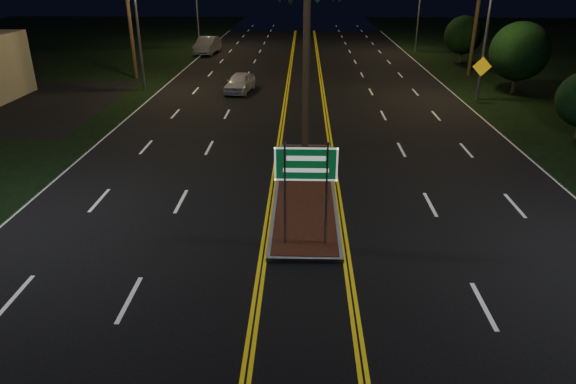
{
  "coord_description": "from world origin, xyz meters",
  "views": [
    {
      "loc": [
        -0.1,
        -10.79,
        7.82
      ],
      "look_at": [
        -0.51,
        2.64,
        1.9
      ],
      "focal_mm": 32.0,
      "sensor_mm": 36.0,
      "label": 1
    }
  ],
  "objects_px": {
    "median_island": "(305,190)",
    "warning_sign": "(481,73)",
    "car_near": "(240,81)",
    "car_far": "(207,44)",
    "streetlight_left_mid": "(141,3)",
    "shrub_mid": "(519,51)",
    "shrub_far": "(464,35)",
    "highway_sign": "(306,174)",
    "streetlight_right_mid": "(484,6)"
  },
  "relations": [
    {
      "from": "shrub_mid",
      "to": "car_near",
      "type": "xyz_separation_m",
      "value": [
        -18.39,
        -0.26,
        -1.99
      ]
    },
    {
      "from": "highway_sign",
      "to": "shrub_mid",
      "type": "bearing_deg",
      "value": 56.56
    },
    {
      "from": "median_island",
      "to": "shrub_mid",
      "type": "bearing_deg",
      "value": 50.53
    },
    {
      "from": "highway_sign",
      "to": "car_far",
      "type": "xyz_separation_m",
      "value": [
        -9.5,
        37.51,
        -1.48
      ]
    },
    {
      "from": "median_island",
      "to": "highway_sign",
      "type": "xyz_separation_m",
      "value": [
        0.0,
        -4.2,
        2.32
      ]
    },
    {
      "from": "median_island",
      "to": "car_near",
      "type": "xyz_separation_m",
      "value": [
        -4.39,
        16.74,
        0.66
      ]
    },
    {
      "from": "median_island",
      "to": "streetlight_left_mid",
      "type": "relative_size",
      "value": 1.14
    },
    {
      "from": "shrub_mid",
      "to": "car_far",
      "type": "relative_size",
      "value": 0.84
    },
    {
      "from": "highway_sign",
      "to": "streetlight_right_mid",
      "type": "distance_m",
      "value": 22.18
    },
    {
      "from": "streetlight_left_mid",
      "to": "streetlight_right_mid",
      "type": "bearing_deg",
      "value": -5.38
    },
    {
      "from": "streetlight_right_mid",
      "to": "car_far",
      "type": "height_order",
      "value": "streetlight_right_mid"
    },
    {
      "from": "streetlight_right_mid",
      "to": "shrub_mid",
      "type": "distance_m",
      "value": 4.9
    },
    {
      "from": "shrub_far",
      "to": "car_near",
      "type": "bearing_deg",
      "value": -146.03
    },
    {
      "from": "shrub_far",
      "to": "warning_sign",
      "type": "xyz_separation_m",
      "value": [
        -3.0,
        -14.73,
        -0.49
      ]
    },
    {
      "from": "streetlight_right_mid",
      "to": "warning_sign",
      "type": "relative_size",
      "value": 3.22
    },
    {
      "from": "streetlight_left_mid",
      "to": "median_island",
      "type": "bearing_deg",
      "value": -58.02
    },
    {
      "from": "shrub_far",
      "to": "median_island",
      "type": "bearing_deg",
      "value": -115.45
    },
    {
      "from": "streetlight_left_mid",
      "to": "shrub_far",
      "type": "distance_m",
      "value": 27.4
    },
    {
      "from": "shrub_mid",
      "to": "shrub_far",
      "type": "bearing_deg",
      "value": 90.95
    },
    {
      "from": "streetlight_left_mid",
      "to": "shrub_far",
      "type": "bearing_deg",
      "value": 26.18
    },
    {
      "from": "streetlight_left_mid",
      "to": "highway_sign",
      "type": "bearing_deg",
      "value": -63.41
    },
    {
      "from": "shrub_mid",
      "to": "warning_sign",
      "type": "distance_m",
      "value": 4.3
    },
    {
      "from": "streetlight_right_mid",
      "to": "car_near",
      "type": "xyz_separation_m",
      "value": [
        -15.01,
        1.74,
        -4.92
      ]
    },
    {
      "from": "streetlight_left_mid",
      "to": "car_far",
      "type": "relative_size",
      "value": 1.63
    },
    {
      "from": "median_island",
      "to": "warning_sign",
      "type": "bearing_deg",
      "value": 52.88
    },
    {
      "from": "highway_sign",
      "to": "shrub_mid",
      "type": "xyz_separation_m",
      "value": [
        14.0,
        21.2,
        0.32
      ]
    },
    {
      "from": "streetlight_left_mid",
      "to": "car_near",
      "type": "bearing_deg",
      "value": -2.37
    },
    {
      "from": "shrub_mid",
      "to": "car_near",
      "type": "distance_m",
      "value": 18.5
    },
    {
      "from": "streetlight_left_mid",
      "to": "car_near",
      "type": "height_order",
      "value": "streetlight_left_mid"
    },
    {
      "from": "median_island",
      "to": "warning_sign",
      "type": "height_order",
      "value": "warning_sign"
    },
    {
      "from": "highway_sign",
      "to": "car_near",
      "type": "relative_size",
      "value": 0.72
    },
    {
      "from": "median_island",
      "to": "highway_sign",
      "type": "relative_size",
      "value": 3.2
    },
    {
      "from": "streetlight_right_mid",
      "to": "warning_sign",
      "type": "xyz_separation_m",
      "value": [
        0.19,
        -0.73,
        -3.81
      ]
    },
    {
      "from": "car_far",
      "to": "warning_sign",
      "type": "bearing_deg",
      "value": -37.57
    },
    {
      "from": "car_far",
      "to": "shrub_mid",
      "type": "bearing_deg",
      "value": -29.17
    },
    {
      "from": "car_far",
      "to": "warning_sign",
      "type": "distance_m",
      "value": 27.85
    },
    {
      "from": "shrub_mid",
      "to": "shrub_far",
      "type": "height_order",
      "value": "shrub_mid"
    },
    {
      "from": "shrub_mid",
      "to": "streetlight_left_mid",
      "type": "bearing_deg",
      "value": 180.0
    },
    {
      "from": "car_far",
      "to": "warning_sign",
      "type": "height_order",
      "value": "warning_sign"
    },
    {
      "from": "streetlight_left_mid",
      "to": "shrub_mid",
      "type": "distance_m",
      "value": 24.79
    },
    {
      "from": "streetlight_right_mid",
      "to": "shrub_far",
      "type": "xyz_separation_m",
      "value": [
        3.19,
        14.0,
        -3.32
      ]
    },
    {
      "from": "streetlight_right_mid",
      "to": "car_near",
      "type": "bearing_deg",
      "value": 173.37
    },
    {
      "from": "car_near",
      "to": "car_far",
      "type": "height_order",
      "value": "car_far"
    },
    {
      "from": "median_island",
      "to": "car_near",
      "type": "relative_size",
      "value": 2.31
    },
    {
      "from": "median_island",
      "to": "shrub_far",
      "type": "relative_size",
      "value": 2.59
    },
    {
      "from": "streetlight_right_mid",
      "to": "car_near",
      "type": "distance_m",
      "value": 15.89
    },
    {
      "from": "streetlight_left_mid",
      "to": "shrub_mid",
      "type": "height_order",
      "value": "streetlight_left_mid"
    },
    {
      "from": "car_near",
      "to": "warning_sign",
      "type": "height_order",
      "value": "warning_sign"
    },
    {
      "from": "streetlight_left_mid",
      "to": "warning_sign",
      "type": "relative_size",
      "value": 3.22
    },
    {
      "from": "streetlight_right_mid",
      "to": "shrub_far",
      "type": "relative_size",
      "value": 2.27
    }
  ]
}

